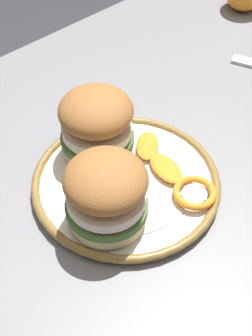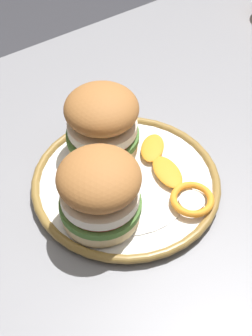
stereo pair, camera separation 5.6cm
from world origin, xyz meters
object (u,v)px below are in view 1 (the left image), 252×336
(sandwich_half_right, at_px, (97,124))
(dinner_plate, at_px, (126,183))
(sandwich_half_left, at_px, (106,192))
(dining_table, at_px, (180,231))

(sandwich_half_right, bearing_deg, dinner_plate, 83.51)
(dinner_plate, bearing_deg, sandwich_half_left, 27.85)
(dining_table, distance_m, sandwich_half_left, 0.22)
(dining_table, height_order, sandwich_half_right, sandwich_half_right)
(sandwich_half_left, xyz_separation_m, sandwich_half_right, (-0.07, -0.10, 0.00))
(dining_table, distance_m, dinner_plate, 0.14)
(dinner_plate, xyz_separation_m, sandwich_half_right, (-0.01, -0.07, 0.06))
(dining_table, height_order, sandwich_half_left, sandwich_half_left)
(dining_table, xyz_separation_m, sandwich_half_left, (0.13, -0.02, 0.18))
(sandwich_half_left, bearing_deg, sandwich_half_right, -124.32)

